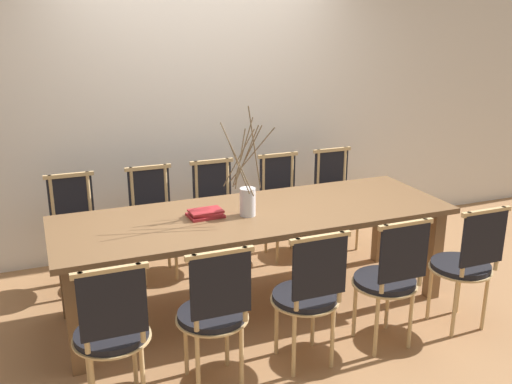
{
  "coord_description": "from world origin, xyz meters",
  "views": [
    {
      "loc": [
        -1.41,
        -3.52,
        2.07
      ],
      "look_at": [
        0.0,
        0.0,
        0.88
      ],
      "focal_mm": 40.0,
      "sensor_mm": 36.0,
      "label": 1
    }
  ],
  "objects_px": {
    "chair_near_center": "(309,292)",
    "vase_centerpiece": "(247,197)",
    "dining_table": "(256,224)",
    "book_stack": "(206,213)",
    "chair_far_center": "(217,210)"
  },
  "relations": [
    {
      "from": "dining_table",
      "to": "book_stack",
      "type": "height_order",
      "value": "book_stack"
    },
    {
      "from": "chair_far_center",
      "to": "vase_centerpiece",
      "type": "xyz_separation_m",
      "value": [
        -0.04,
        -0.84,
        0.37
      ]
    },
    {
      "from": "chair_near_center",
      "to": "vase_centerpiece",
      "type": "xyz_separation_m",
      "value": [
        -0.09,
        0.77,
        0.37
      ]
    },
    {
      "from": "book_stack",
      "to": "dining_table",
      "type": "bearing_deg",
      "value": -7.42
    },
    {
      "from": "dining_table",
      "to": "vase_centerpiece",
      "type": "xyz_separation_m",
      "value": [
        -0.08,
        -0.03,
        0.22
      ]
    },
    {
      "from": "vase_centerpiece",
      "to": "book_stack",
      "type": "distance_m",
      "value": 0.31
    },
    {
      "from": "chair_near_center",
      "to": "chair_far_center",
      "type": "distance_m",
      "value": 1.61
    },
    {
      "from": "chair_near_center",
      "to": "vase_centerpiece",
      "type": "bearing_deg",
      "value": 96.76
    },
    {
      "from": "chair_near_center",
      "to": "chair_far_center",
      "type": "xyz_separation_m",
      "value": [
        -0.05,
        1.61,
        0.0
      ]
    },
    {
      "from": "chair_near_center",
      "to": "book_stack",
      "type": "bearing_deg",
      "value": 113.44
    },
    {
      "from": "dining_table",
      "to": "book_stack",
      "type": "relative_size",
      "value": 11.43
    },
    {
      "from": "vase_centerpiece",
      "to": "book_stack",
      "type": "bearing_deg",
      "value": 164.19
    },
    {
      "from": "dining_table",
      "to": "vase_centerpiece",
      "type": "bearing_deg",
      "value": -157.09
    },
    {
      "from": "chair_far_center",
      "to": "vase_centerpiece",
      "type": "relative_size",
      "value": 1.16
    },
    {
      "from": "chair_far_center",
      "to": "book_stack",
      "type": "bearing_deg",
      "value": 67.0
    }
  ]
}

